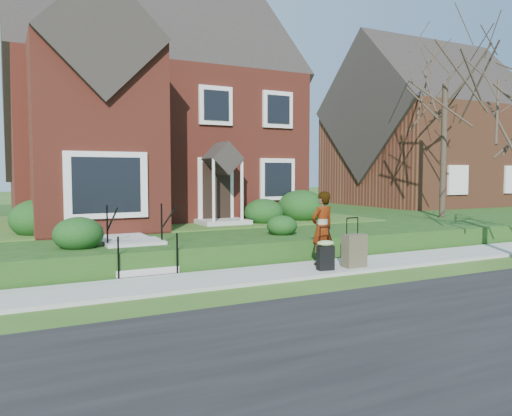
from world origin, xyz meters
TOP-DOWN VIEW (x-y plane):
  - ground at (0.00, 0.00)m, footprint 120.00×120.00m
  - street at (0.00, -5.00)m, footprint 60.00×6.00m
  - sidewalk at (0.00, 0.00)m, footprint 60.00×1.60m
  - terrace at (4.00, 10.90)m, footprint 44.00×20.00m
  - walkway at (-2.50, 5.00)m, footprint 1.20×6.00m
  - main_house at (-0.21, 9.61)m, footprint 10.40×10.20m
  - neighbour_house at (16.00, 11.00)m, footprint 9.40×8.00m
  - front_steps at (-2.50, 1.84)m, footprint 1.40×2.02m
  - foundation_shrubs at (0.47, 4.96)m, footprint 10.52×4.84m
  - woman at (1.63, 0.21)m, footprint 0.71×0.52m
  - suitcase_black at (1.31, -0.39)m, footprint 0.46×0.40m
  - suitcase_olive at (2.15, -0.38)m, footprint 0.55×0.31m
  - tree_gap at (9.94, 4.13)m, footprint 5.63×5.63m

SIDE VIEW (x-z plane):
  - ground at x=0.00m, z-range 0.00..0.00m
  - street at x=0.00m, z-range 0.00..0.01m
  - sidewalk at x=0.00m, z-range 0.00..0.08m
  - terrace at x=4.00m, z-range 0.00..0.60m
  - suitcase_black at x=1.31m, z-range -0.03..0.98m
  - front_steps at x=-2.50m, z-range -0.28..1.22m
  - suitcase_olive at x=2.15m, z-range -0.12..1.07m
  - walkway at x=-2.50m, z-range 0.60..0.66m
  - woman at x=1.63m, z-range 0.08..1.88m
  - foundation_shrubs at x=0.47m, z-range 0.51..1.75m
  - neighbour_house at x=16.00m, z-range 0.65..9.85m
  - main_house at x=-0.21m, z-range 0.56..9.96m
  - tree_gap at x=9.94m, z-range 2.20..10.24m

